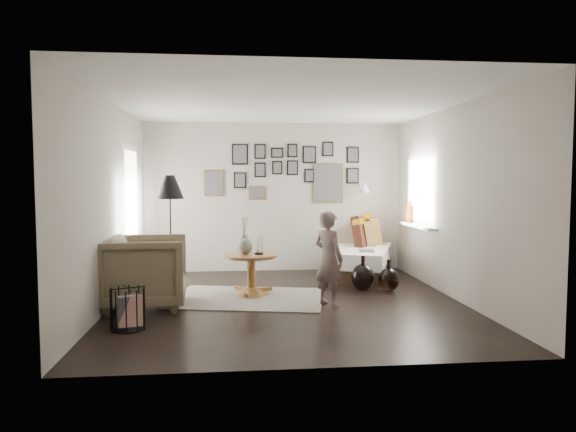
{
  "coord_description": "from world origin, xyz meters",
  "views": [
    {
      "loc": [
        -0.67,
        -6.62,
        1.6
      ],
      "look_at": [
        0.05,
        0.5,
        1.1
      ],
      "focal_mm": 32.0,
      "sensor_mm": 36.0,
      "label": 1
    }
  ],
  "objects": [
    {
      "name": "pedestal_table",
      "position": [
        -0.47,
        0.47,
        0.26
      ],
      "size": [
        0.73,
        0.73,
        0.57
      ],
      "rotation": [
        0.0,
        0.0,
        0.01
      ],
      "color": "brown",
      "rests_on": "ground"
    },
    {
      "name": "wall_sconce",
      "position": [
        1.55,
        2.13,
        1.46
      ],
      "size": [
        0.18,
        0.36,
        0.16
      ],
      "color": "white",
      "rests_on": "wall_back"
    },
    {
      "name": "magazine_basket",
      "position": [
        -1.84,
        -1.05,
        0.22
      ],
      "size": [
        0.47,
        0.47,
        0.45
      ],
      "rotation": [
        0.0,
        0.0,
        0.42
      ],
      "color": "black",
      "rests_on": "ground"
    },
    {
      "name": "magazine_on_daybed",
      "position": [
        1.39,
        1.32,
        0.48
      ],
      "size": [
        0.29,
        0.35,
        0.02
      ],
      "primitive_type": "cube",
      "rotation": [
        0.0,
        0.0,
        -0.2
      ],
      "color": "black",
      "rests_on": "daybed"
    },
    {
      "name": "gallery_wall",
      "position": [
        0.29,
        2.38,
        1.74
      ],
      "size": [
        2.74,
        0.03,
        1.08
      ],
      "color": "brown",
      "rests_on": "wall_back"
    },
    {
      "name": "wall_back",
      "position": [
        0.0,
        2.4,
        1.3
      ],
      "size": [
        4.5,
        0.0,
        4.5
      ],
      "primitive_type": "plane",
      "rotation": [
        1.57,
        0.0,
        0.0
      ],
      "color": "#A69E92",
      "rests_on": "ground"
    },
    {
      "name": "ground",
      "position": [
        0.0,
        0.0,
        0.0
      ],
      "size": [
        4.8,
        4.8,
        0.0
      ],
      "primitive_type": "plane",
      "color": "black",
      "rests_on": "ground"
    },
    {
      "name": "child",
      "position": [
        0.49,
        -0.24,
        0.61
      ],
      "size": [
        0.5,
        0.53,
        1.21
      ],
      "primitive_type": "imported",
      "rotation": [
        0.0,
        0.0,
        2.2
      ],
      "color": "#6A5654",
      "rests_on": "ground"
    },
    {
      "name": "demijohn_small",
      "position": [
        1.5,
        0.48,
        0.17
      ],
      "size": [
        0.3,
        0.3,
        0.46
      ],
      "color": "black",
      "rests_on": "ground"
    },
    {
      "name": "ceiling",
      "position": [
        0.0,
        0.0,
        2.6
      ],
      "size": [
        4.8,
        4.8,
        0.0
      ],
      "primitive_type": "plane",
      "rotation": [
        3.14,
        0.0,
        0.0
      ],
      "color": "white",
      "rests_on": "wall_back"
    },
    {
      "name": "armchair",
      "position": [
        -1.8,
        -0.11,
        0.46
      ],
      "size": [
        1.06,
        1.04,
        0.91
      ],
      "primitive_type": "imported",
      "rotation": [
        0.0,
        0.0,
        1.63
      ],
      "color": "#6A5F48",
      "rests_on": "ground"
    },
    {
      "name": "rug",
      "position": [
        -0.52,
        0.26,
        0.01
      ],
      "size": [
        2.26,
        1.79,
        0.01
      ],
      "primitive_type": "cube",
      "rotation": [
        0.0,
        0.0,
        -0.2
      ],
      "color": "beige",
      "rests_on": "ground"
    },
    {
      "name": "armchair_cushion",
      "position": [
        -1.77,
        -0.06,
        0.48
      ],
      "size": [
        0.42,
        0.44,
        0.19
      ],
      "primitive_type": "cube",
      "rotation": [
        -0.21,
        0.0,
        0.03
      ],
      "color": "silver",
      "rests_on": "armchair"
    },
    {
      "name": "daybed",
      "position": [
        1.45,
        1.97,
        0.33
      ],
      "size": [
        1.59,
        2.25,
        1.03
      ],
      "rotation": [
        0.0,
        0.0,
        -0.37
      ],
      "color": "black",
      "rests_on": "ground"
    },
    {
      "name": "candles",
      "position": [
        -0.36,
        0.47,
        0.7
      ],
      "size": [
        0.12,
        0.12,
        0.27
      ],
      "color": "black",
      "rests_on": "pedestal_table"
    },
    {
      "name": "wall_right",
      "position": [
        2.25,
        0.0,
        1.3
      ],
      "size": [
        0.0,
        4.8,
        4.8
      ],
      "primitive_type": "plane",
      "rotation": [
        1.57,
        0.0,
        -1.57
      ],
      "color": "#A69E92",
      "rests_on": "ground"
    },
    {
      "name": "window_right",
      "position": [
        2.18,
        1.34,
        0.93
      ],
      "size": [
        0.15,
        1.32,
        1.3
      ],
      "color": "white",
      "rests_on": "wall_right"
    },
    {
      "name": "door_left",
      "position": [
        -2.23,
        1.2,
        1.05
      ],
      "size": [
        0.0,
        2.14,
        2.14
      ],
      "color": "white",
      "rests_on": "wall_left"
    },
    {
      "name": "vase",
      "position": [
        -0.55,
        0.49,
        0.73
      ],
      "size": [
        0.21,
        0.21,
        0.52
      ],
      "color": "black",
      "rests_on": "pedestal_table"
    },
    {
      "name": "wall_front",
      "position": [
        0.0,
        -2.4,
        1.3
      ],
      "size": [
        4.5,
        0.0,
        4.5
      ],
      "primitive_type": "plane",
      "rotation": [
        -1.57,
        0.0,
        0.0
      ],
      "color": "#A69E92",
      "rests_on": "ground"
    },
    {
      "name": "wall_left",
      "position": [
        -2.25,
        0.0,
        1.3
      ],
      "size": [
        0.0,
        4.8,
        4.8
      ],
      "primitive_type": "plane",
      "rotation": [
        1.57,
        0.0,
        1.57
      ],
      "color": "#A69E92",
      "rests_on": "ground"
    },
    {
      "name": "demijohn_large",
      "position": [
        1.15,
        0.6,
        0.2
      ],
      "size": [
        0.34,
        0.34,
        0.51
      ],
      "color": "black",
      "rests_on": "ground"
    },
    {
      "name": "floor_lamp",
      "position": [
        -1.61,
        0.79,
        1.44
      ],
      "size": [
        0.39,
        0.39,
        1.67
      ],
      "rotation": [
        0.0,
        0.0,
        -0.01
      ],
      "color": "black",
      "rests_on": "ground"
    }
  ]
}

